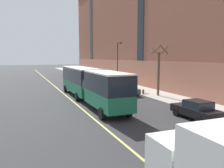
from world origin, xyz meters
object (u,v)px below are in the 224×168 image
Objects in this scene: parked_car_black_2 at (196,110)px; parked_car_champagne_5 at (101,81)px; parked_car_navy_1 at (84,76)px; street_lamp at (118,60)px; city_bus at (88,83)px; fire_hydrant at (143,92)px; parked_car_darkgray_0 at (128,89)px; street_tree_mid_block at (159,69)px.

parked_car_black_2 and parked_car_champagne_5 have the same top height.
parked_car_navy_1 is 15.01m from street_lamp.
city_bus reaches higher than fire_hydrant.
parked_car_darkgray_0 is 0.69× the size of street_tree_mid_block.
street_tree_mid_block is 9.90m from street_lamp.
street_tree_mid_block reaches higher than fire_hydrant.
parked_car_darkgray_0 is at bearing -104.27° from street_lamp.
city_bus is 3.87× the size of parked_car_champagne_5.
city_bus is 12.06m from parked_car_black_2.
city_bus is 12.28m from street_lamp.
city_bus is 2.83× the size of street_tree_mid_block.
parked_car_darkgray_0 is at bearing 89.45° from parked_car_black_2.
parked_car_navy_1 and parked_car_champagne_5 have the same top height.
parked_car_darkgray_0 is 2.11m from fire_hydrant.
fire_hydrant is (-1.31, 1.50, -2.99)m from street_tree_mid_block.
street_lamp is (1.91, 19.54, 3.77)m from parked_car_black_2.
parked_car_navy_1 is at bearing 75.37° from city_bus.
parked_car_navy_1 is 11.54m from parked_car_champagne_5.
street_tree_mid_block is at bearing 72.32° from parked_car_black_2.
parked_car_darkgray_0 is 4.88m from street_tree_mid_block.
parked_car_champagne_5 is 13.30m from street_tree_mid_block.
street_tree_mid_block is (9.06, -0.64, 1.34)m from city_bus.
parked_car_black_2 is 5.86× the size of fire_hydrant.
city_bus reaches higher than parked_car_darkgray_0.
city_bus reaches higher than parked_car_navy_1.
fire_hydrant is (7.75, 0.87, -1.65)m from city_bus.
street_lamp is (7.85, 9.13, 2.42)m from city_bus.
parked_car_black_2 is (5.94, -10.41, -1.36)m from city_bus.
street_lamp reaches higher than parked_car_navy_1.
fire_hydrant is (1.81, 11.28, -0.29)m from parked_car_black_2.
parked_car_darkgray_0 is 6.08× the size of fire_hydrant.
parked_car_navy_1 is 33.97m from parked_car_black_2.
parked_car_navy_1 is at bearing 89.77° from parked_car_darkgray_0.
street_lamp reaches higher than parked_car_darkgray_0.
parked_car_navy_1 is at bearing 89.14° from parked_car_champagne_5.
parked_car_black_2 is 0.58× the size of street_lamp.
parked_car_darkgray_0 is 21.45m from parked_car_navy_1.
fire_hydrant is at bearing -80.97° from parked_car_champagne_5.
parked_car_navy_1 is at bearing 94.03° from fire_hydrant.
street_tree_mid_block is (3.08, -12.66, 2.70)m from parked_car_champagne_5.
street_lamp reaches higher than city_bus.
street_tree_mid_block reaches higher than parked_car_champagne_5.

